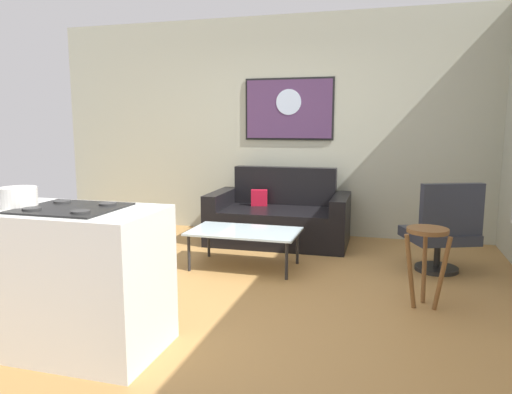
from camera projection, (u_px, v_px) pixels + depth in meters
ground at (223, 294)px, 4.11m from camera, size 6.40×6.40×0.04m
back_wall at (285, 127)px, 6.19m from camera, size 6.40×0.05×2.80m
couch at (279, 219)px, 5.80m from camera, size 1.67×0.93×0.89m
coffee_table at (244, 233)px, 4.76m from camera, size 1.09×0.63×0.38m
armchair at (443, 230)px, 4.56m from camera, size 0.76×0.75×0.90m
bar_stool at (427, 246)px, 3.71m from camera, size 0.36×0.36×0.64m
kitchen_counter at (35, 275)px, 3.11m from camera, size 1.72×0.66×0.94m
mixing_bowl at (18, 198)px, 3.00m from camera, size 0.23×0.23×0.13m
wall_painting at (289, 109)px, 6.10m from camera, size 1.16×0.03×0.79m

